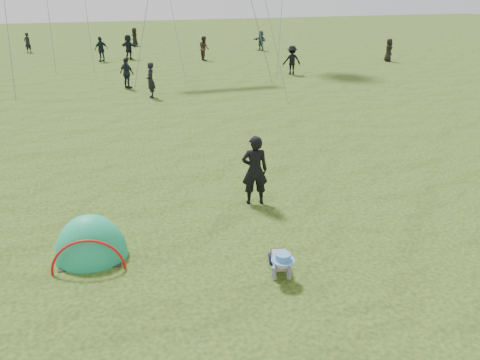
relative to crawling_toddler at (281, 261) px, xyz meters
name	(u,v)px	position (x,y,z in m)	size (l,w,h in m)	color
ground	(221,266)	(-1.02, 0.62, -0.31)	(140.00, 140.00, 0.00)	#13340D
crawling_toddler	(281,261)	(0.00, 0.00, 0.00)	(0.56, 0.81, 0.62)	black
popup_tent	(92,257)	(-3.46, 1.80, -0.31)	(1.47, 1.21, 1.90)	#16917E
standing_adult	(255,170)	(0.62, 3.20, 0.60)	(0.66, 0.43, 1.81)	black
crowd_person_0	(151,80)	(-0.11, 16.25, 0.55)	(0.63, 0.41, 1.72)	black
crowd_person_4	(135,37)	(1.59, 38.07, 0.49)	(0.78, 0.51, 1.60)	black
crowd_person_5	(261,41)	(11.36, 31.41, 0.51)	(1.51, 0.48, 1.63)	#263E49
crowd_person_8	(101,49)	(-1.80, 29.19, 0.57)	(1.03, 0.43, 1.76)	black
crowd_person_9	(292,60)	(9.18, 20.07, 0.56)	(1.13, 0.65, 1.75)	black
crowd_person_10	(389,50)	(18.07, 22.79, 0.50)	(0.79, 0.51, 1.61)	black
crowd_person_11	(129,47)	(0.22, 29.85, 0.59)	(1.66, 0.53, 1.79)	black
crowd_person_12	(27,43)	(-7.31, 36.16, 0.49)	(0.58, 0.38, 1.59)	black
crowd_person_13	(204,48)	(5.46, 27.54, 0.56)	(0.84, 0.66, 1.74)	#392922
crowd_person_14	(127,73)	(-0.99, 18.88, 0.51)	(0.96, 0.40, 1.64)	black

